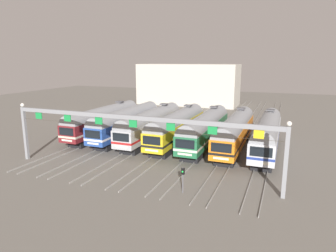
% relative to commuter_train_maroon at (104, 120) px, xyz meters
% --- Properties ---
extents(ground_plane, '(160.00, 160.00, 0.00)m').
position_rel_commuter_train_maroon_xyz_m(ground_plane, '(12.49, 0.00, -2.69)').
color(ground_plane, slate).
extents(track_bed, '(26.48, 70.00, 0.15)m').
position_rel_commuter_train_maroon_xyz_m(track_bed, '(12.49, 17.00, -2.61)').
color(track_bed, gray).
rests_on(track_bed, ground).
extents(commuter_train_maroon, '(2.88, 18.06, 5.05)m').
position_rel_commuter_train_maroon_xyz_m(commuter_train_maroon, '(0.00, 0.00, 0.00)').
color(commuter_train_maroon, maroon).
rests_on(commuter_train_maroon, ground).
extents(commuter_train_blue, '(2.88, 18.06, 4.77)m').
position_rel_commuter_train_maroon_xyz_m(commuter_train_blue, '(4.16, -0.00, -0.00)').
color(commuter_train_blue, '#284C9E').
rests_on(commuter_train_blue, ground).
extents(commuter_train_stainless, '(2.88, 18.06, 5.05)m').
position_rel_commuter_train_maroon_xyz_m(commuter_train_stainless, '(8.32, 0.00, 0.00)').
color(commuter_train_stainless, '#B2B5BA').
rests_on(commuter_train_stainless, ground).
extents(commuter_train_yellow, '(2.88, 18.06, 5.05)m').
position_rel_commuter_train_maroon_xyz_m(commuter_train_yellow, '(12.49, 0.00, 0.00)').
color(commuter_train_yellow, gold).
rests_on(commuter_train_yellow, ground).
extents(commuter_train_green, '(2.88, 18.06, 5.05)m').
position_rel_commuter_train_maroon_xyz_m(commuter_train_green, '(16.65, 0.00, 0.00)').
color(commuter_train_green, '#236B42').
rests_on(commuter_train_green, ground).
extents(commuter_train_orange, '(2.88, 18.06, 5.05)m').
position_rel_commuter_train_maroon_xyz_m(commuter_train_orange, '(20.81, 0.00, 0.00)').
color(commuter_train_orange, orange).
rests_on(commuter_train_orange, ground).
extents(commuter_train_silver, '(2.88, 18.06, 5.05)m').
position_rel_commuter_train_maroon_xyz_m(commuter_train_silver, '(24.97, 0.00, 0.00)').
color(commuter_train_silver, silver).
rests_on(commuter_train_silver, ground).
extents(catenary_gantry, '(30.21, 0.44, 6.97)m').
position_rel_commuter_train_maroon_xyz_m(catenary_gantry, '(12.49, -13.50, 2.75)').
color(catenary_gantry, gray).
rests_on(catenary_gantry, ground).
extents(yard_signal_mast, '(0.28, 0.35, 2.46)m').
position_rel_commuter_train_maroon_xyz_m(yard_signal_mast, '(18.73, -15.80, -0.96)').
color(yard_signal_mast, '#59595E').
rests_on(yard_signal_mast, ground).
extents(maintenance_building, '(26.96, 10.00, 10.97)m').
position_rel_commuter_train_maroon_xyz_m(maintenance_building, '(1.46, 39.44, 2.79)').
color(maintenance_building, beige).
rests_on(maintenance_building, ground).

